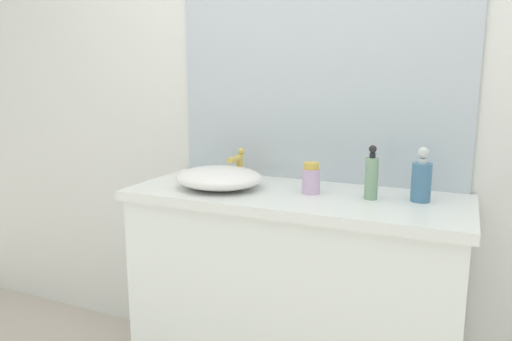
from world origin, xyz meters
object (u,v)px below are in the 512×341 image
(soap_dispenser, at_px, (421,179))
(sink_basin, at_px, (219,178))
(lotion_bottle, at_px, (372,176))
(perfume_bottle, at_px, (311,179))

(soap_dispenser, bearing_deg, sink_basin, -172.14)
(soap_dispenser, distance_m, lotion_bottle, 0.18)
(soap_dispenser, bearing_deg, lotion_bottle, -166.91)
(lotion_bottle, distance_m, perfume_bottle, 0.23)
(lotion_bottle, height_order, perfume_bottle, lotion_bottle)
(sink_basin, distance_m, soap_dispenser, 0.78)
(sink_basin, relative_size, perfume_bottle, 2.96)
(perfume_bottle, bearing_deg, lotion_bottle, 1.14)
(soap_dispenser, height_order, lotion_bottle, lotion_bottle)
(sink_basin, relative_size, soap_dispenser, 1.80)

